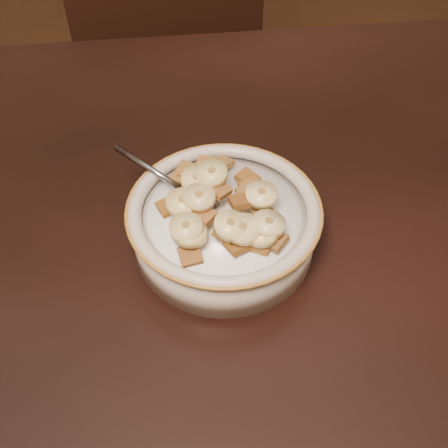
{
  "coord_description": "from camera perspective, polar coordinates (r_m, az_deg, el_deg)",
  "views": [
    {
      "loc": [
        0.21,
        -0.33,
        1.2
      ],
      "look_at": [
        0.24,
        0.04,
        0.78
      ],
      "focal_mm": 45.0,
      "sensor_mm": 36.0,
      "label": 1
    }
  ],
  "objects": [
    {
      "name": "cereal_square_20",
      "position": [
        0.51,
        -3.49,
        -3.2
      ],
      "size": [
        0.02,
        0.02,
        0.01
      ],
      "primitive_type": "cube",
      "rotation": [
        0.23,
        -0.12,
        0.19
      ],
      "color": "brown",
      "rests_on": "milk"
    },
    {
      "name": "cereal_square_14",
      "position": [
        0.52,
        1.79,
        -0.89
      ],
      "size": [
        0.02,
        0.02,
        0.01
      ],
      "primitive_type": "cube",
      "rotation": [
        0.03,
        -0.16,
        0.16
      ],
      "color": "brown",
      "rests_on": "milk"
    },
    {
      "name": "cereal_square_12",
      "position": [
        0.55,
        2.54,
        3.38
      ],
      "size": [
        0.03,
        0.03,
        0.01
      ],
      "primitive_type": "cube",
      "rotation": [
        -0.07,
        0.13,
        2.15
      ],
      "color": "brown",
      "rests_on": "milk"
    },
    {
      "name": "banana_slice_3",
      "position": [
        0.53,
        -4.27,
        2.19
      ],
      "size": [
        0.04,
        0.04,
        0.01
      ],
      "primitive_type": "cylinder",
      "rotation": [
        -0.09,
        0.02,
        2.84
      ],
      "color": "#DCCD7A",
      "rests_on": "milk"
    },
    {
      "name": "cereal_square_10",
      "position": [
        0.59,
        -0.24,
        6.19
      ],
      "size": [
        0.03,
        0.03,
        0.01
      ],
      "primitive_type": "cube",
      "rotation": [
        -0.19,
        0.13,
        0.72
      ],
      "color": "olive",
      "rests_on": "milk"
    },
    {
      "name": "banana_slice_4",
      "position": [
        0.51,
        1.94,
        -0.54
      ],
      "size": [
        0.04,
        0.04,
        0.01
      ],
      "primitive_type": "cylinder",
      "rotation": [
        -0.14,
        0.01,
        3.0
      ],
      "color": "#D7C77B",
      "rests_on": "milk"
    },
    {
      "name": "banana_slice_5",
      "position": [
        0.51,
        -3.89,
        -0.4
      ],
      "size": [
        0.04,
        0.04,
        0.01
      ],
      "primitive_type": "cylinder",
      "rotation": [
        -0.0,
        -0.12,
        0.83
      ],
      "color": "#D5C67F",
      "rests_on": "milk"
    },
    {
      "name": "banana_slice_9",
      "position": [
        0.51,
        3.86,
        -0.87
      ],
      "size": [
        0.03,
        0.03,
        0.01
      ],
      "primitive_type": "cylinder",
      "rotation": [
        -0.04,
        -0.1,
        0.07
      ],
      "color": "#F1D083",
      "rests_on": "milk"
    },
    {
      "name": "cereal_square_21",
      "position": [
        0.51,
        1.33,
        -2.08
      ],
      "size": [
        0.03,
        0.03,
        0.01
      ],
      "primitive_type": "cube",
      "rotation": [
        0.02,
        0.13,
        2.07
      ],
      "color": "brown",
      "rests_on": "milk"
    },
    {
      "name": "cereal_square_18",
      "position": [
        0.56,
        -5.69,
        1.78
      ],
      "size": [
        0.03,
        0.03,
        0.01
      ],
      "primitive_type": "cube",
      "rotation": [
        -0.02,
        -0.08,
        0.43
      ],
      "color": "brown",
      "rests_on": "milk"
    },
    {
      "name": "cereal_square_16",
      "position": [
        0.54,
        1.69,
        2.3
      ],
      "size": [
        0.02,
        0.02,
        0.01
      ],
      "primitive_type": "cube",
      "rotation": [
        -0.23,
        0.06,
        0.22
      ],
      "color": "brown",
      "rests_on": "milk"
    },
    {
      "name": "cereal_square_3",
      "position": [
        0.54,
        3.92,
        0.73
      ],
      "size": [
        0.02,
        0.02,
        0.01
      ],
      "primitive_type": "cube",
      "rotation": [
        -0.04,
        0.0,
        1.34
      ],
      "color": "olive",
      "rests_on": "milk"
    },
    {
      "name": "cereal_square_0",
      "position": [
        0.58,
        -3.66,
        5.38
      ],
      "size": [
        0.03,
        0.02,
        0.01
      ],
      "primitive_type": "cube",
      "rotation": [
        0.24,
        -0.14,
        1.3
      ],
      "color": "brown",
      "rests_on": "milk"
    },
    {
      "name": "cereal_square_19",
      "position": [
        0.52,
        5.15,
        -1.7
      ],
      "size": [
        0.03,
        0.03,
        0.01
      ],
      "primitive_type": "cube",
      "rotation": [
        -0.19,
        -0.12,
        0.86
      ],
      "color": "brown",
      "rests_on": "milk"
    },
    {
      "name": "cereal_square_13",
      "position": [
        0.52,
        0.24,
        -0.89
      ],
      "size": [
        0.03,
        0.03,
        0.01
      ],
      "primitive_type": "cube",
      "rotation": [
        0.18,
        -0.12,
        2.49
      ],
      "color": "brown",
      "rests_on": "milk"
    },
    {
      "name": "cereal_square_9",
      "position": [
        0.52,
        3.81,
        -2.08
      ],
      "size": [
        0.03,
        0.03,
        0.01
      ],
      "primitive_type": "cube",
      "rotation": [
        0.12,
        0.06,
        2.66
      ],
      "color": "#905C20",
      "rests_on": "milk"
    },
    {
      "name": "banana_slice_7",
      "position": [
        0.51,
        0.68,
        -0.16
      ],
      "size": [
        0.04,
        0.04,
        0.02
      ],
      "primitive_type": "cylinder",
      "rotation": [
        0.1,
        -0.13,
        2.09
      ],
      "color": "#E0C07B",
      "rests_on": "milk"
    },
    {
      "name": "cereal_square_5",
      "position": [
        0.58,
        -2.83,
        4.92
      ],
      "size": [
        0.03,
        0.03,
        0.01
      ],
      "primitive_type": "cube",
      "rotation": [
        0.04,
        -0.07,
        1.87
      ],
      "color": "#613513",
      "rests_on": "milk"
    },
    {
      "name": "cereal_square_11",
      "position": [
        0.53,
        -2.1,
        0.85
      ],
      "size": [
        0.03,
        0.03,
        0.01
      ],
      "primitive_type": "cube",
      "rotation": [
        -0.02,
        0.06,
        0.88
      ],
      "color": "brown",
      "rests_on": "milk"
    },
    {
      "name": "banana_slice_6",
      "position": [
        0.53,
        -2.53,
        2.71
      ],
      "size": [
        0.04,
        0.04,
        0.01
      ],
      "primitive_type": "cylinder",
      "rotation": [
        -0.09,
        -0.0,
        2.84
      ],
      "color": "#E2C482",
      "rests_on": "milk"
    },
    {
      "name": "banana_slice_0",
      "position": [
        0.51,
        -3.45,
        -1.01
      ],
      "size": [
        0.04,
        0.04,
        0.01
      ],
      "primitive_type": "cylinder",
      "rotation": [
        0.11,
        0.08,
        2.25
      ],
      "color": "#CDBD6A",
      "rests_on": "milk"
    },
    {
      "name": "cereal_square_2",
      "position": [
        0.56,
        -1.7,
        4.07
      ],
      "size": [
        0.02,
        0.02,
        0.01
      ],
      "primitive_type": "cube",
      "rotation": [
        0.24,
        0.08,
        0.07
      ],
      "color": "brown",
      "rests_on": "milk"
    },
    {
      "name": "spoon",
      "position": [
        0.56,
        -2.53,
        2.49
      ],
      "size": [
        0.06,
        0.05,
        0.01
      ],
      "primitive_type": "ellipsoid",
      "rotation": [
        0.0,
        0.0,
        4.06
      ],
      "color": "gray",
      "rests_on": "cereal_bowl"
    },
    {
      "name": "banana_slice_2",
      "position": [
        0.51,
        4.58,
        -0.0
      ],
      "size": [
        0.04,
        0.04,
        0.02
      ],
      "primitive_type": "cylinder",
      "rotation": [
        0.13,
        0.11,
        1.41
      ],
      "color": "beige",
      "rests_on": "milk"
    },
    {
      "name": "cereal_square_1",
      "position": [
        0.58,
        -4.32,
        4.88
      ],
      "size": [
        0.03,
        0.03,
        0.01
      ],
      "primitive_type": "cube",
      "rotation": [
        -0.2,
        -0.18,
        0.94
      ],
      "color": "olive",
      "rests_on": "milk"
    },
    {
      "name": "cereal_square_8",
      "position": [
        0.56,
        2.8,
        3.78
      ],
      "size": [
        0.03,
        0.03,
        0.01
      ],
      "primitive_type": "cube",
      "rotation": [
        -0.02,
        0.13,
        0.59
      ],
      "color": "brown",
      "rests_on": "milk"
    },
    {
      "name": "cereal_square_6",
      "position": [
        0.59,
        -1.86,
        6.04
      ],
      "size": [
        0.03,
        0.03,
        0.01
      ],
      "primitive_type": "cube",
      "rotation": [
        -0.06,
        -0.15,
        1.21
      ],
      "color": "olive",
      "rests_on": "milk"
    },
    {
      "name": "banana_slice_10",
      "position": [
        0.53,
        3.83,
        2.97
      ],
      "size": [
        0.03,
        0.03,
        0.01
      ],
      "primitive_type": "cylinder",
      "rotation": [
        0.01,
        0.01,
        0.07
      ],
      "color": "#E7DC84",
      "rests_on": "milk"
    },
    {
      "name": "cereal_square_7",
      "position": [
        0.57,
        -3.06,
        4.75
      ],
      "size": [
        0.03,
        0.02,
        0.01
      ],
      "primitive_type": "cube",
      "rotation": [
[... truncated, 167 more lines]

